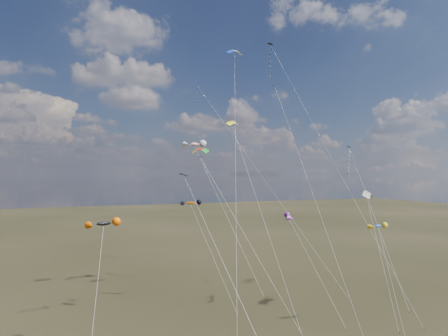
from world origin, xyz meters
name	(u,v)px	position (x,y,z in m)	size (l,w,h in m)	color
diamond_black_high	(279,76)	(8.30, 16.20, 33.16)	(9.70, 20.62, 38.50)	black
diamond_navy_tall	(208,109)	(4.27, 36.08, 30.86)	(14.03, 29.27, 36.33)	#0E1845
diamond_black_mid	(205,222)	(-9.88, -0.94, 13.57)	(4.49, 16.07, 18.18)	black
diamond_navy_right	(351,168)	(25.16, 19.70, 19.21)	(6.07, 18.73, 23.11)	#10214B
diamond_orange_center	(296,145)	(10.01, 14.19, 22.52)	(3.04, 24.21, 33.22)	#EB3B02
parafoil_yellow	(234,123)	(2.94, 21.09, 26.15)	(2.45, 20.33, 26.90)	yellow
parafoil_blue_white	(235,52)	(2.47, 19.62, 37.07)	(9.93, 20.51, 37.92)	blue
parafoil_striped	(368,193)	(16.04, 5.77, 15.58)	(4.56, 9.47, 16.36)	#E5A50A
parafoil_tricolor	(200,150)	(-5.60, 12.58, 21.25)	(9.37, 12.80, 21.93)	gold
novelty_black_orange	(104,224)	(-18.35, 6.60, 12.90)	(4.28, 12.34, 13.48)	black
novelty_orange_black	(191,203)	(-4.85, 19.01, 13.83)	(4.89, 10.24, 14.33)	#C25102
novelty_white_purple	(289,217)	(7.08, 11.42, 12.12)	(2.17, 12.07, 12.65)	silver
novelty_redwhite_stripe	(195,144)	(-1.79, 26.33, 23.02)	(8.84, 11.83, 23.80)	red
novelty_blue_yellow	(378,227)	(13.09, 0.85, 11.73)	(3.88, 7.41, 12.21)	blue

